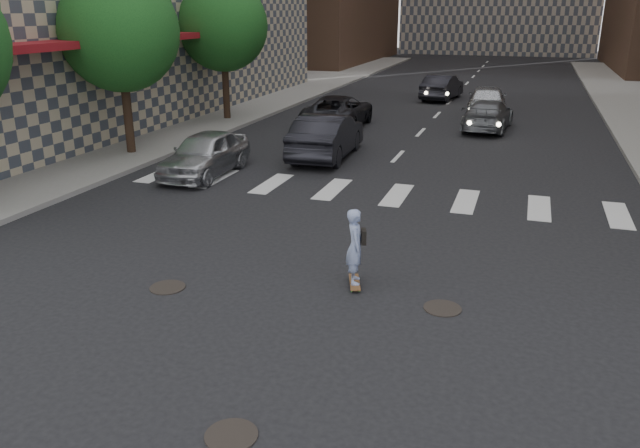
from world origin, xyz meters
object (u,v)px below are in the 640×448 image
(traffic_car_e, at_px, (442,87))
(tree_b, at_px, (122,26))
(traffic_car_d, at_px, (487,100))
(tree_c, at_px, (225,21))
(traffic_car_b, at_px, (488,115))
(skateboarder, at_px, (355,246))
(silver_sedan, at_px, (205,154))
(traffic_car_c, at_px, (338,111))
(traffic_car_a, at_px, (327,136))

(traffic_car_e, bearing_deg, tree_b, 71.57)
(tree_b, relative_size, traffic_car_d, 1.40)
(tree_b, bearing_deg, tree_c, 90.00)
(traffic_car_b, bearing_deg, skateboarder, 90.27)
(silver_sedan, bearing_deg, traffic_car_d, 61.82)
(traffic_car_e, bearing_deg, traffic_car_c, 80.02)
(traffic_car_d, height_order, traffic_car_e, traffic_car_d)
(traffic_car_a, height_order, traffic_car_e, traffic_car_a)
(traffic_car_d, bearing_deg, traffic_car_c, 37.07)
(traffic_car_a, bearing_deg, traffic_car_c, -79.92)
(traffic_car_a, xyz_separation_m, traffic_car_b, (5.21, 7.55, -0.14))
(traffic_car_c, bearing_deg, silver_sedan, 78.25)
(skateboarder, xyz_separation_m, traffic_car_d, (0.91, 21.97, -0.04))
(tree_b, bearing_deg, silver_sedan, -24.35)
(tree_b, xyz_separation_m, traffic_car_d, (11.86, 13.30, -3.84))
(traffic_car_a, distance_m, traffic_car_e, 16.89)
(traffic_car_c, bearing_deg, traffic_car_b, -169.43)
(silver_sedan, xyz_separation_m, traffic_car_b, (8.24, 11.21, -0.05))
(tree_c, bearing_deg, tree_b, -90.00)
(skateboarder, relative_size, traffic_car_c, 0.30)
(traffic_car_d, relative_size, traffic_car_e, 1.05)
(silver_sedan, height_order, traffic_car_d, traffic_car_d)
(tree_b, height_order, tree_c, same)
(silver_sedan, xyz_separation_m, traffic_car_a, (3.03, 3.65, 0.10))
(skateboarder, distance_m, traffic_car_e, 27.40)
(skateboarder, relative_size, traffic_car_d, 0.34)
(tree_c, distance_m, skateboarder, 20.30)
(tree_b, height_order, traffic_car_a, tree_b)
(traffic_car_c, xyz_separation_m, traffic_car_d, (6.27, 5.37, 0.07))
(traffic_car_a, bearing_deg, tree_b, 12.14)
(tree_b, relative_size, traffic_car_e, 1.47)
(tree_c, bearing_deg, traffic_car_c, -0.75)
(silver_sedan, relative_size, traffic_car_e, 0.94)
(traffic_car_b, bearing_deg, tree_c, 10.83)
(silver_sedan, distance_m, traffic_car_c, 9.85)
(tree_b, height_order, skateboarder, tree_b)
(traffic_car_c, bearing_deg, tree_b, 52.62)
(traffic_car_e, bearing_deg, traffic_car_a, 90.58)
(traffic_car_c, bearing_deg, traffic_car_e, -109.14)
(tree_b, distance_m, traffic_car_e, 21.02)
(tree_b, height_order, traffic_car_b, tree_b)
(traffic_car_d, bearing_deg, silver_sedan, 58.81)
(tree_c, distance_m, silver_sedan, 11.27)
(silver_sedan, xyz_separation_m, traffic_car_e, (4.91, 20.44, 0.02))
(silver_sedan, xyz_separation_m, traffic_car_d, (7.91, 15.09, 0.09))
(traffic_car_e, bearing_deg, silver_sedan, 83.48)
(silver_sedan, relative_size, traffic_car_c, 0.79)
(tree_b, distance_m, tree_c, 8.00)
(silver_sedan, height_order, traffic_car_a, traffic_car_a)
(skateboarder, distance_m, silver_sedan, 9.81)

